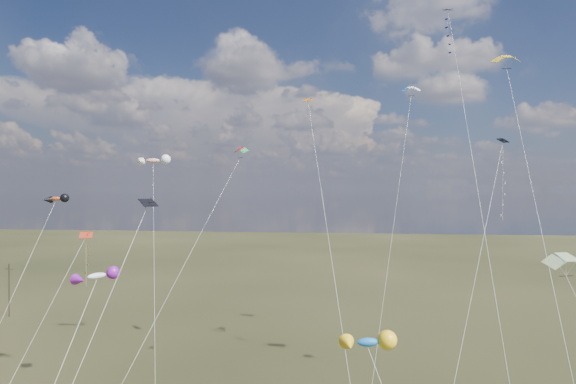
# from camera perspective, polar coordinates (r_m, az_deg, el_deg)

# --- Properties ---
(utility_pole_far) EXTENTS (1.40, 0.20, 8.00)m
(utility_pole_far) POSITION_cam_1_polar(r_m,az_deg,el_deg) (89.31, -28.57, -9.51)
(utility_pole_far) COLOR black
(utility_pole_far) RESTS_ON ground
(diamond_navy_tall) EXTENTS (1.55, 22.32, 36.53)m
(diamond_navy_tall) POSITION_cam_1_polar(r_m,az_deg,el_deg) (50.97, 17.80, 14.11)
(diamond_navy_tall) COLOR #101F4C
(diamond_navy_tall) RESTS_ON ground
(diamond_black_mid) EXTENTS (4.17, 11.93, 18.67)m
(diamond_black_mid) POSITION_cam_1_polar(r_m,az_deg,el_deg) (30.38, -18.68, -9.43)
(diamond_black_mid) COLOR black
(diamond_black_mid) RESTS_ON ground
(diamond_red_low) EXTENTS (4.13, 10.33, 15.33)m
(diamond_red_low) POSITION_cam_1_polar(r_m,az_deg,el_deg) (50.50, -21.88, -7.51)
(diamond_red_low) COLOR #AF2A17
(diamond_red_low) RESTS_ON ground
(diamond_navy_right) EXTENTS (7.30, 10.45, 22.81)m
(diamond_navy_right) POSITION_cam_1_polar(r_m,az_deg,el_deg) (38.52, 22.48, -0.10)
(diamond_navy_right) COLOR #0B1444
(diamond_navy_right) RESTS_ON ground
(diamond_orange_center) EXTENTS (5.71, 17.09, 27.37)m
(diamond_orange_center) POSITION_cam_1_polar(r_m,az_deg,el_deg) (40.09, 3.96, -1.31)
(diamond_orange_center) COLOR #DA5703
(diamond_orange_center) RESTS_ON ground
(parafoil_yellow) EXTENTS (2.38, 21.53, 31.41)m
(parafoil_yellow) POSITION_cam_1_polar(r_m,az_deg,el_deg) (49.79, 23.16, 13.52)
(parafoil_yellow) COLOR gold
(parafoil_yellow) RESTS_ON ground
(parafoil_blue_white) EXTENTS (6.39, 16.64, 31.61)m
(parafoil_blue_white) POSITION_cam_1_polar(r_m,az_deg,el_deg) (62.32, 13.49, 11.01)
(parafoil_blue_white) COLOR blue
(parafoil_blue_white) RESTS_ON ground
(parafoil_striped) EXTENTS (4.74, 11.52, 15.89)m
(parafoil_striped) POSITION_cam_1_polar(r_m,az_deg,el_deg) (34.19, 28.55, -6.46)
(parafoil_striped) COLOR #FFE90D
(parafoil_striped) RESTS_ON ground
(parafoil_tricolor) EXTENTS (8.22, 21.05, 24.32)m
(parafoil_tricolor) POSITION_cam_1_polar(r_m,az_deg,el_deg) (57.42, -5.41, 4.64)
(parafoil_tricolor) COLOR #E7B40B
(parafoil_tricolor) RESTS_ON ground
(novelty_orange_black) EXTENTS (2.88, 13.94, 18.79)m
(novelty_orange_black) POSITION_cam_1_polar(r_m,az_deg,el_deg) (53.79, -24.45, -0.79)
(novelty_orange_black) COLOR #E2521E
(novelty_orange_black) RESTS_ON ground
(novelty_white_purple) EXTENTS (1.92, 12.47, 14.70)m
(novelty_white_purple) POSITION_cam_1_polar(r_m,az_deg,el_deg) (31.56, -20.53, -8.88)
(novelty_white_purple) COLOR white
(novelty_white_purple) RESTS_ON ground
(novelty_redwhite_stripe) EXTENTS (7.69, 15.07, 23.24)m
(novelty_redwhite_stripe) POSITION_cam_1_polar(r_m,az_deg,el_deg) (61.19, -14.76, 3.34)
(novelty_redwhite_stripe) COLOR red
(novelty_redwhite_stripe) RESTS_ON ground
(novelty_blue_yellow) EXTENTS (6.43, 8.78, 13.07)m
(novelty_blue_yellow) POSITION_cam_1_polar(r_m,az_deg,el_deg) (23.46, 8.95, -16.33)
(novelty_blue_yellow) COLOR #1566B5
(novelty_blue_yellow) RESTS_ON ground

